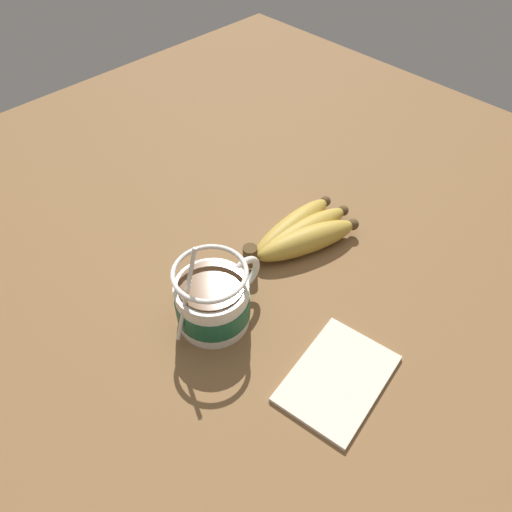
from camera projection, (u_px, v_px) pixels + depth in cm
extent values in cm
cube|color=brown|center=(257.00, 302.00, 67.45)|extent=(136.52, 136.52, 2.95)
cylinder|color=white|center=(213.00, 303.00, 61.28)|extent=(9.05, 9.05, 6.66)
cylinder|color=#195638|center=(213.00, 304.00, 61.42)|extent=(9.25, 9.25, 3.14)
torus|color=white|center=(244.00, 274.00, 63.04)|extent=(5.20, 0.90, 5.20)
cylinder|color=brown|center=(211.00, 285.00, 58.79)|extent=(7.85, 7.85, 0.40)
torus|color=white|center=(210.00, 273.00, 57.19)|extent=(9.05, 9.05, 0.60)
cylinder|color=silver|center=(186.00, 296.00, 56.27)|extent=(4.52, 0.50, 12.81)
ellipsoid|color=silver|center=(204.00, 319.00, 61.84)|extent=(3.00, 2.00, 0.80)
cylinder|color=#4C381E|center=(250.00, 256.00, 67.66)|extent=(2.00, 2.00, 3.00)
ellipsoid|color=#B79338|center=(306.00, 240.00, 70.85)|extent=(16.03, 8.77, 3.82)
sphere|color=#4C381E|center=(353.00, 224.00, 73.15)|extent=(1.72, 1.72, 1.72)
ellipsoid|color=#B79338|center=(302.00, 233.00, 72.09)|extent=(16.75, 5.91, 3.58)
sphere|color=#4C381E|center=(343.00, 211.00, 75.43)|extent=(1.61, 1.61, 1.61)
ellipsoid|color=#B79338|center=(292.00, 227.00, 72.88)|extent=(16.14, 4.34, 3.60)
sphere|color=#4C381E|center=(325.00, 201.00, 76.91)|extent=(1.62, 1.62, 1.62)
cube|color=beige|center=(338.00, 378.00, 57.57)|extent=(15.20, 11.77, 0.60)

